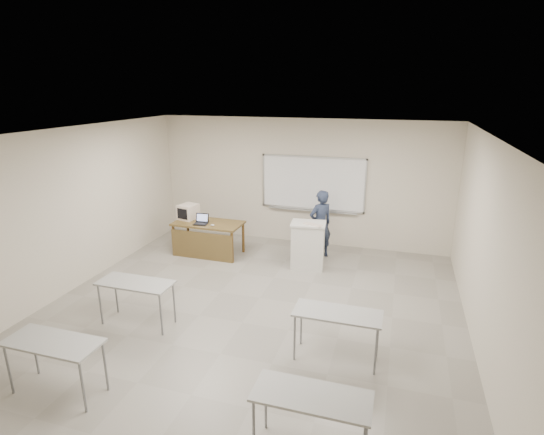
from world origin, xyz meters
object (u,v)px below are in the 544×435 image
(whiteboard, at_px, (313,184))
(keyboard, at_px, (313,224))
(laptop, at_px, (201,221))
(crt_monitor, at_px, (188,212))
(presenter, at_px, (320,224))
(instructor_desk, at_px, (206,232))
(podium, at_px, (308,245))
(mouse, at_px, (212,225))

(whiteboard, relative_size, keyboard, 6.18)
(keyboard, bearing_deg, laptop, -165.05)
(crt_monitor, xyz_separation_m, presenter, (3.01, 0.42, -0.15))
(keyboard, bearing_deg, whiteboard, 119.36)
(whiteboard, distance_m, keyboard, 1.69)
(instructor_desk, height_order, keyboard, keyboard)
(laptop, relative_size, keyboard, 0.73)
(whiteboard, xyz_separation_m, presenter, (0.36, -0.83, -0.71))
(instructor_desk, distance_m, podium, 2.33)
(laptop, bearing_deg, whiteboard, 28.30)
(podium, height_order, mouse, podium)
(podium, bearing_deg, instructor_desk, 173.32)
(presenter, bearing_deg, crt_monitor, -36.34)
(laptop, bearing_deg, presenter, 8.73)
(whiteboard, xyz_separation_m, mouse, (-1.90, -1.57, -0.71))
(whiteboard, relative_size, laptop, 8.48)
(mouse, height_order, keyboard, keyboard)
(instructor_desk, bearing_deg, laptop, -170.35)
(instructor_desk, distance_m, presenter, 2.56)
(whiteboard, relative_size, podium, 2.50)
(instructor_desk, distance_m, laptop, 0.26)
(laptop, height_order, presenter, presenter)
(crt_monitor, xyz_separation_m, laptop, (0.45, -0.25, -0.11))
(instructor_desk, xyz_separation_m, laptop, (-0.10, -0.02, 0.24))
(whiteboard, relative_size, instructor_desk, 1.60)
(podium, height_order, laptop, podium)
(laptop, relative_size, mouse, 3.18)
(keyboard, bearing_deg, crt_monitor, -169.54)
(keyboard, distance_m, presenter, 0.80)
(podium, relative_size, keyboard, 2.48)
(podium, xyz_separation_m, laptop, (-2.43, -0.03, 0.30))
(whiteboard, distance_m, mouse, 2.56)
(instructor_desk, height_order, laptop, laptop)
(mouse, relative_size, presenter, 0.06)
(instructor_desk, height_order, crt_monitor, crt_monitor)
(whiteboard, height_order, instructor_desk, whiteboard)
(keyboard, relative_size, presenter, 0.26)
(whiteboard, bearing_deg, podium, -81.11)
(instructor_desk, bearing_deg, presenter, 15.73)
(whiteboard, xyz_separation_m, podium, (0.23, -1.47, -0.98))
(whiteboard, distance_m, instructor_desk, 2.73)
(laptop, distance_m, presenter, 2.65)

